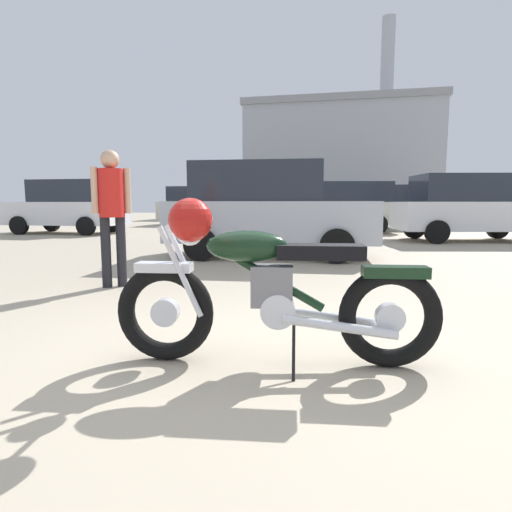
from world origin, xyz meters
TOP-DOWN VIEW (x-y plane):
  - ground_plane at (0.00, 0.00)m, footprint 80.00×80.00m
  - vintage_motorcycle at (0.24, -0.21)m, footprint 2.08×0.74m
  - bystander at (-1.88, 2.10)m, footprint 0.40×0.30m
  - white_estate_far at (-7.59, 10.74)m, footprint 3.99×2.00m
  - red_hatchback_near at (1.26, 12.35)m, footprint 4.84×2.30m
  - silver_sedan_mid at (-0.30, 5.35)m, footprint 3.92×1.87m
  - blue_hatchback_right at (3.90, 15.34)m, footprint 4.95×2.62m
  - dark_sedan_left at (4.73, 9.34)m, footprint 4.05×2.14m
  - pale_sedan_back at (-4.63, 16.78)m, footprint 4.02×2.06m
  - industrial_building at (3.12, 35.32)m, footprint 15.68×14.74m

SIDE VIEW (x-z plane):
  - ground_plane at x=0.00m, z-range 0.00..0.00m
  - vintage_motorcycle at x=0.24m, z-range -0.04..1.03m
  - white_estate_far at x=-7.59m, z-range 0.03..1.81m
  - silver_sedan_mid at x=-0.30m, z-range 0.03..1.81m
  - dark_sedan_left at x=4.73m, z-range 0.03..1.81m
  - pale_sedan_back at x=-4.63m, z-range 0.03..1.81m
  - red_hatchback_near at x=1.26m, z-range 0.07..1.81m
  - blue_hatchback_right at x=3.90m, z-range 0.07..1.81m
  - bystander at x=-1.88m, z-range 0.19..1.85m
  - industrial_building at x=3.12m, z-range -3.64..12.46m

